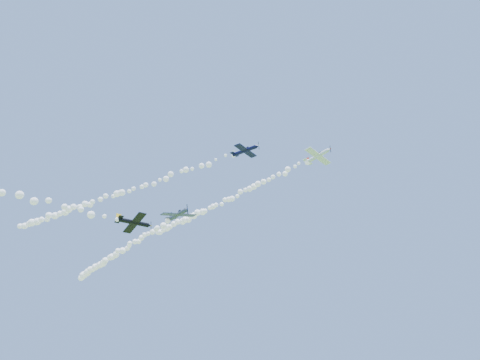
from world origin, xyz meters
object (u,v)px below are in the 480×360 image
Objects in this scene: plane_grey at (179,214)px; plane_navy at (246,150)px; plane_black at (134,222)px; plane_white at (318,156)px.

plane_navy is at bearing 8.43° from plane_grey.
plane_black is at bearing -72.12° from plane_grey.
plane_navy is at bearing -95.96° from plane_white.
plane_white reaches higher than plane_navy.
plane_grey is 13.56m from plane_black.
plane_navy is 0.81× the size of plane_grey.
plane_white reaches higher than plane_grey.
plane_white is 35.69m from plane_grey.
plane_black is at bearing -159.30° from plane_navy.
plane_grey is (-26.48, -18.89, -14.68)m from plane_white.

